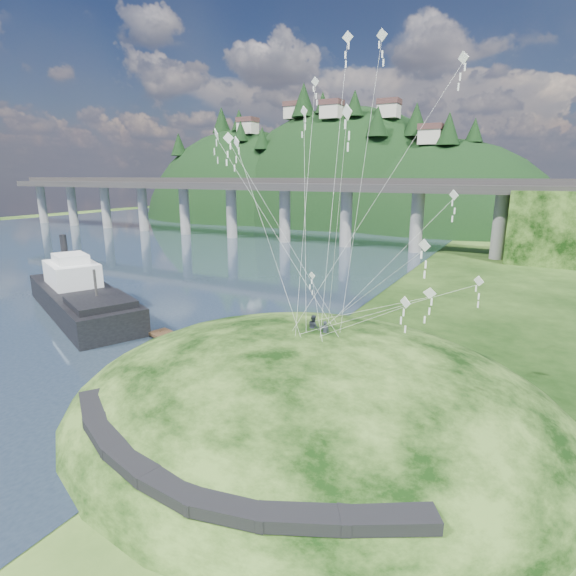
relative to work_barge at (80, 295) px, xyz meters
The scene contains 10 objects.
ground 26.15m from the work_barge, 18.90° to the right, with size 320.00×320.00×0.00m, color black.
water 52.06m from the work_barge, 155.52° to the left, with size 240.00×240.00×0.00m, color #2E4155.
grass_hill 33.49m from the work_barge, 11.16° to the right, with size 36.00×32.00×13.00m.
footpath 36.91m from the work_barge, 29.52° to the right, with size 22.29×5.84×0.83m.
bridge 62.11m from the work_barge, 91.67° to the left, with size 160.00×11.00×15.00m.
far_ridge 115.69m from the work_barge, 99.45° to the left, with size 153.00×70.00×94.50m.
work_barge is the anchor object (origin of this frame).
wooden_dock 19.09m from the work_barge, ahead, with size 12.19×5.15×0.87m.
kite_flyers 32.74m from the work_barge, ahead, with size 2.09×1.50×1.81m.
kite_swarm 36.49m from the work_barge, ahead, with size 17.72×14.77×20.41m.
Camera 1 is at (20.36, -23.79, 15.52)m, focal length 28.00 mm.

